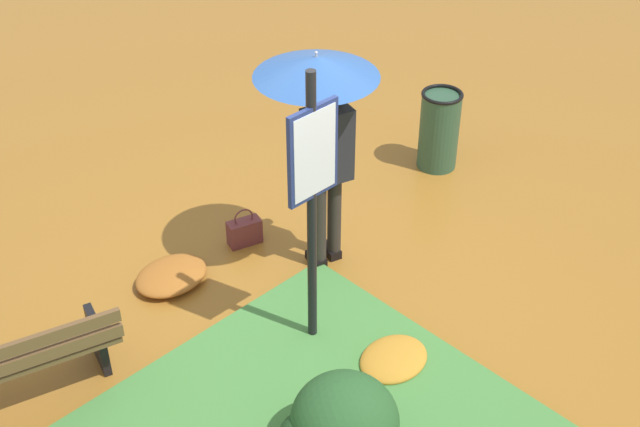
{
  "coord_description": "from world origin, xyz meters",
  "views": [
    {
      "loc": [
        3.85,
        3.99,
        4.64
      ],
      "look_at": [
        0.13,
        0.2,
        0.85
      ],
      "focal_mm": 47.25,
      "sensor_mm": 36.0,
      "label": 1
    }
  ],
  "objects_px": {
    "person_with_umbrella": "(321,108)",
    "info_sign_post": "(312,184)",
    "trash_bin": "(439,130)",
    "park_bench": "(17,369)",
    "handbag": "(244,232)"
  },
  "relations": [
    {
      "from": "person_with_umbrella",
      "to": "info_sign_post",
      "type": "bearing_deg",
      "value": 41.68
    },
    {
      "from": "handbag",
      "to": "trash_bin",
      "type": "height_order",
      "value": "trash_bin"
    },
    {
      "from": "person_with_umbrella",
      "to": "trash_bin",
      "type": "relative_size",
      "value": 2.45
    },
    {
      "from": "person_with_umbrella",
      "to": "handbag",
      "type": "xyz_separation_m",
      "value": [
        0.27,
        -0.71,
        -1.42
      ]
    },
    {
      "from": "info_sign_post",
      "to": "handbag",
      "type": "distance_m",
      "value": 1.91
    },
    {
      "from": "handbag",
      "to": "park_bench",
      "type": "relative_size",
      "value": 0.26
    },
    {
      "from": "person_with_umbrella",
      "to": "info_sign_post",
      "type": "relative_size",
      "value": 0.89
    },
    {
      "from": "handbag",
      "to": "trash_bin",
      "type": "xyz_separation_m",
      "value": [
        -2.27,
        0.37,
        0.29
      ]
    },
    {
      "from": "info_sign_post",
      "to": "park_bench",
      "type": "bearing_deg",
      "value": -24.76
    },
    {
      "from": "park_bench",
      "to": "info_sign_post",
      "type": "bearing_deg",
      "value": 155.24
    },
    {
      "from": "info_sign_post",
      "to": "park_bench",
      "type": "xyz_separation_m",
      "value": [
        1.97,
        -0.91,
        -1.04
      ]
    },
    {
      "from": "person_with_umbrella",
      "to": "park_bench",
      "type": "distance_m",
      "value": 2.9
    },
    {
      "from": "info_sign_post",
      "to": "park_bench",
      "type": "height_order",
      "value": "info_sign_post"
    },
    {
      "from": "person_with_umbrella",
      "to": "park_bench",
      "type": "relative_size",
      "value": 1.42
    },
    {
      "from": "handbag",
      "to": "trash_bin",
      "type": "relative_size",
      "value": 0.44
    }
  ]
}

